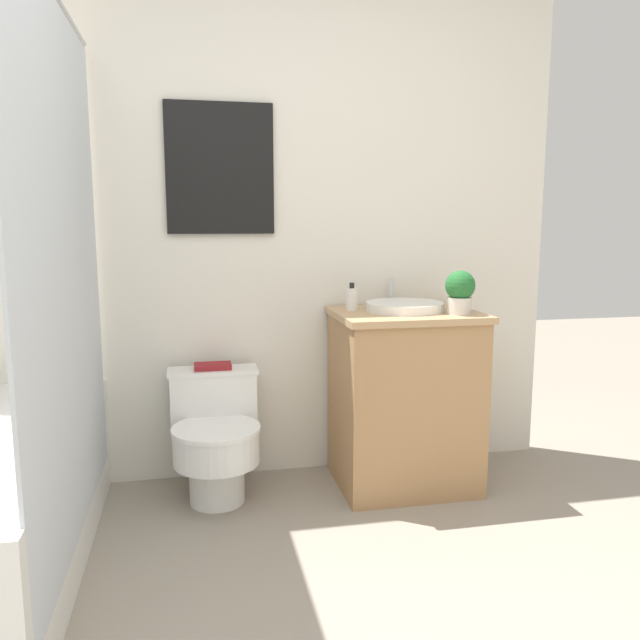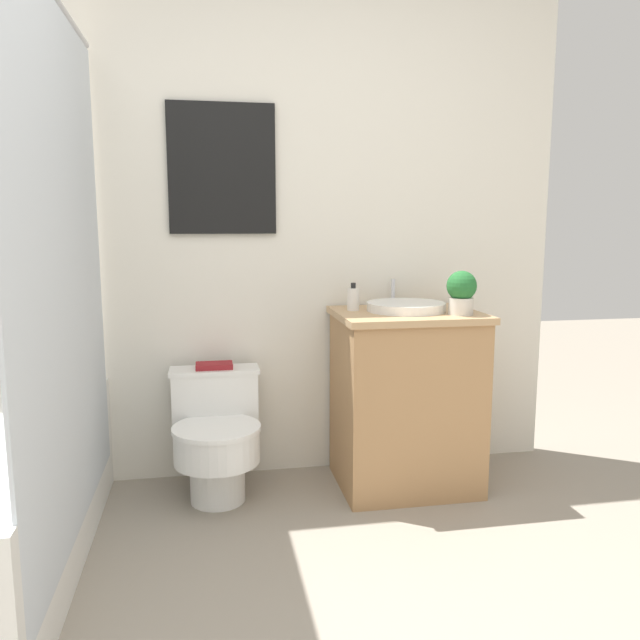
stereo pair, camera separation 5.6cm
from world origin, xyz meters
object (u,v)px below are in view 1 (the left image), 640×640
at_px(soap_bottle, 352,299).
at_px(book_on_tank, 213,366).
at_px(toilet, 216,436).
at_px(sink, 404,306).
at_px(potted_plant, 460,291).

relative_size(soap_bottle, book_on_tank, 0.76).
relative_size(toilet, sink, 1.43).
height_order(soap_bottle, book_on_tank, soap_bottle).
xyz_separation_m(toilet, sink, (0.87, 0.00, 0.56)).
height_order(toilet, soap_bottle, soap_bottle).
bearing_deg(potted_plant, book_on_tank, 165.01).
height_order(sink, soap_bottle, sink).
distance_m(toilet, soap_bottle, 0.88).
xyz_separation_m(soap_bottle, book_on_tank, (-0.64, 0.07, -0.30)).
height_order(sink, potted_plant, potted_plant).
xyz_separation_m(sink, potted_plant, (0.20, -0.16, 0.08)).
distance_m(toilet, book_on_tank, 0.32).
distance_m(soap_bottle, potted_plant, 0.49).
distance_m(sink, soap_bottle, 0.24).
relative_size(potted_plant, book_on_tank, 1.15).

